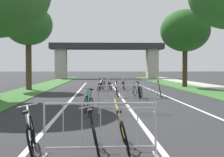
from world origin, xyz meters
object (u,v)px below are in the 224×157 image
bicycle_black_1 (160,91)px  bicycle_white_4 (31,133)px  bicycle_teal_5 (88,104)px  bicycle_purple_10 (140,92)px  bicycle_blue_2 (102,85)px  tree_right_pine_near (185,31)px  crowd_barrier_nearest (101,130)px  tree_left_oak_near (28,25)px  bicycle_green_7 (137,91)px  bicycle_yellow_6 (123,131)px  bicycle_purple_0 (124,85)px  crowd_barrier_fourth (120,84)px  bicycle_orange_3 (110,85)px  crowd_barrier_second (127,99)px  bicycle_black_11 (94,134)px  bicycle_red_8 (117,91)px  crowd_barrier_third (139,89)px  bicycle_silver_9 (100,86)px

bicycle_black_1 → bicycle_white_4: (-5.00, -11.69, -0.01)m
bicycle_teal_5 → bicycle_purple_10: size_ratio=0.94×
bicycle_blue_2 → tree_right_pine_near: bearing=-143.1°
bicycle_blue_2 → bicycle_purple_10: bicycle_blue_2 is taller
crowd_barrier_nearest → bicycle_black_1: size_ratio=1.31×
tree_left_oak_near → bicycle_white_4: bearing=-77.3°
tree_right_pine_near → crowd_barrier_nearest: bearing=-109.6°
bicycle_teal_5 → bicycle_blue_2: bearing=75.5°
tree_right_pine_near → bicycle_green_7: tree_right_pine_near is taller
bicycle_white_4 → bicycle_yellow_6: bearing=-7.0°
bicycle_black_1 → crowd_barrier_nearest: bearing=-96.1°
bicycle_purple_0 → bicycle_yellow_6: 17.48m
crowd_barrier_fourth → bicycle_white_4: size_ratio=1.26×
crowd_barrier_nearest → bicycle_yellow_6: size_ratio=1.23×
crowd_barrier_fourth → bicycle_orange_3: (-0.74, 0.53, -0.15)m
crowd_barrier_nearest → crowd_barrier_second: same height
tree_left_oak_near → bicycle_black_11: tree_left_oak_near is taller
crowd_barrier_second → bicycle_green_7: crowd_barrier_second is taller
tree_right_pine_near → bicycle_black_1: size_ratio=4.07×
bicycle_teal_5 → bicycle_purple_10: bicycle_teal_5 is taller
tree_right_pine_near → bicycle_black_11: (-7.70, -20.90, -4.62)m
bicycle_teal_5 → tree_right_pine_near: bearing=51.7°
bicycle_black_11 → bicycle_black_1: bearing=68.7°
tree_right_pine_near → crowd_barrier_second: size_ratio=3.10×
bicycle_teal_5 → bicycle_red_8: bicycle_teal_5 is taller
crowd_barrier_second → bicycle_red_8: 6.39m
crowd_barrier_third → bicycle_orange_3: bearing=102.8°
bicycle_orange_3 → bicycle_silver_9: (-0.78, -1.12, 0.00)m
bicycle_black_1 → bicycle_red_8: 2.53m
crowd_barrier_second → bicycle_black_1: 6.80m
bicycle_black_11 → bicycle_silver_9: bearing=85.5°
crowd_barrier_third → bicycle_blue_2: crowd_barrier_third is taller
bicycle_purple_0 → tree_left_oak_near: bearing=-172.3°
tree_right_pine_near → bicycle_teal_5: tree_right_pine_near is taller
tree_right_pine_near → bicycle_silver_9: (-7.54, -4.32, -4.61)m
tree_right_pine_near → bicycle_blue_2: 9.25m
crowd_barrier_nearest → bicycle_teal_5: bearing=94.5°
bicycle_blue_2 → bicycle_silver_9: bearing=93.4°
bicycle_blue_2 → bicycle_silver_9: (-0.19, -1.10, -0.00)m
bicycle_black_11 → crowd_barrier_second: bearing=74.1°
bicycle_purple_10 → crowd_barrier_third: bearing=-83.3°
tree_right_pine_near → crowd_barrier_fourth: (-6.02, -3.73, -4.46)m
bicycle_green_7 → bicycle_silver_9: bicycle_silver_9 is taller
crowd_barrier_second → bicycle_white_4: crowd_barrier_second is taller
crowd_barrier_fourth → bicycle_white_4: crowd_barrier_fourth is taller
tree_left_oak_near → bicycle_purple_0: size_ratio=3.91×
bicycle_white_4 → bicycle_yellow_6: 1.91m
bicycle_yellow_6 → bicycle_teal_5: bearing=100.2°
bicycle_blue_2 → bicycle_red_8: size_ratio=1.02×
crowd_barrier_nearest → bicycle_yellow_6: (0.47, 0.57, -0.13)m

